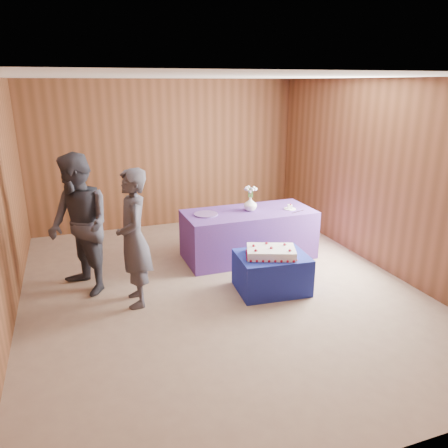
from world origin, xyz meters
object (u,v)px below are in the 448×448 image
cake_table (272,272)px  guest_left (134,239)px  serving_table (249,234)px  guest_right (79,225)px  sheet_cake (271,252)px  vase (250,204)px

cake_table → guest_left: 1.85m
serving_table → guest_right: guest_right is taller
cake_table → guest_right: guest_right is taller
cake_table → serving_table: (0.16, 1.18, 0.12)m
serving_table → guest_right: size_ratio=1.09×
guest_right → sheet_cake: bearing=44.9°
guest_left → vase: bearing=119.1°
cake_table → guest_right: 2.55m
sheet_cake → guest_right: size_ratio=0.41×
vase → guest_left: 2.15m
sheet_cake → guest_right: 2.46m
vase → guest_left: bearing=-153.5°
vase → serving_table: bearing=-139.6°
serving_table → guest_left: (-1.89, -0.93, 0.48)m
serving_table → cake_table: bearing=-98.0°
cake_table → sheet_cake: sheet_cake is taller
serving_table → sheet_cake: bearing=-99.5°
guest_left → guest_right: size_ratio=0.93×
sheet_cake → guest_right: (-2.29, 0.84, 0.36)m
serving_table → vase: vase is taller
guest_right → vase: bearing=74.1°
cake_table → vase: (0.19, 1.21, 0.61)m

